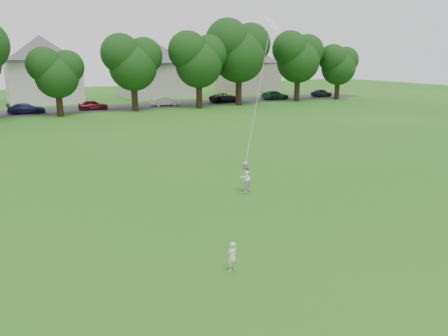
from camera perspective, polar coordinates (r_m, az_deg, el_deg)
ground at (r=15.05m, az=3.17°, el=-10.28°), size 160.00×160.00×0.00m
street at (r=54.43m, az=-20.94°, el=6.97°), size 90.00×7.00×0.01m
toddler at (r=13.31m, az=1.08°, el=-11.50°), size 0.38×0.28×0.95m
older_boy at (r=20.50m, az=2.66°, el=-1.19°), size 0.93×0.88×1.51m
kite at (r=22.12m, az=4.53°, el=9.88°), size 2.37×2.17×8.39m
tree_row at (r=48.42m, az=-20.14°, el=13.90°), size 81.52×9.29×10.99m
parked_cars at (r=54.20m, az=-15.99°, el=7.98°), size 71.72×2.23×1.29m
house_row at (r=63.79m, az=-24.64°, el=12.24°), size 77.03×13.93×10.53m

